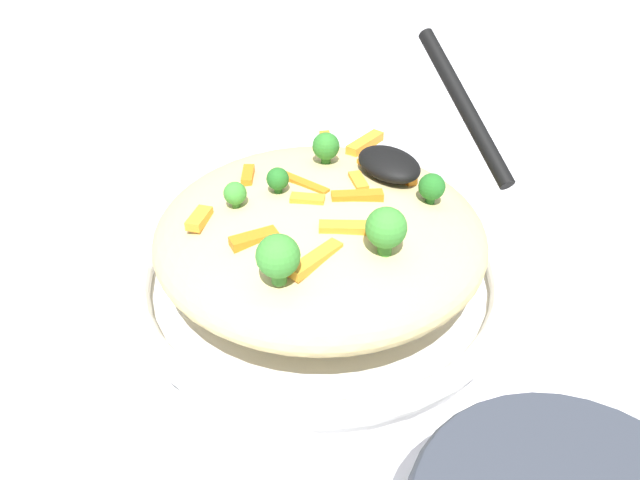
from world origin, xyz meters
TOP-DOWN VIEW (x-y plane):
  - ground_plane at (0.00, 0.00)m, footprint 2.40×2.40m
  - serving_bowl at (0.00, 0.00)m, footprint 0.29×0.29m
  - pasta_mound at (0.00, 0.00)m, footprint 0.25×0.25m
  - carrot_piece_0 at (0.01, -0.06)m, footprint 0.02×0.03m
  - carrot_piece_1 at (-0.02, 0.00)m, footprint 0.04×0.02m
  - carrot_piece_2 at (0.02, 0.02)m, footprint 0.03×0.04m
  - carrot_piece_3 at (-0.02, 0.07)m, footprint 0.01×0.03m
  - carrot_piece_4 at (-0.07, 0.06)m, footprint 0.03×0.02m
  - carrot_piece_5 at (0.05, -0.04)m, footprint 0.02×0.04m
  - carrot_piece_6 at (-0.06, -0.03)m, footprint 0.03×0.02m
  - carrot_piece_7 at (-0.03, -0.08)m, footprint 0.02×0.03m
  - carrot_piece_8 at (-0.05, 0.08)m, footprint 0.02×0.04m
  - carrot_piece_9 at (0.04, -0.01)m, footprint 0.03×0.04m
  - carrot_piece_10 at (-0.00, 0.03)m, footprint 0.03×0.02m
  - carrot_piece_11 at (0.01, 0.07)m, footprint 0.03×0.01m
  - carrot_piece_12 at (0.00, -0.01)m, footprint 0.02×0.02m
  - broccoli_floret_0 at (-0.02, -0.02)m, footprint 0.02×0.02m
  - broccoli_floret_1 at (0.06, -0.07)m, footprint 0.03×0.03m
  - broccoli_floret_2 at (-0.04, 0.04)m, footprint 0.02×0.02m
  - broccoli_floret_3 at (0.07, -0.00)m, footprint 0.03×0.03m
  - broccoli_floret_4 at (0.04, 0.07)m, footprint 0.02×0.02m
  - broccoli_floret_5 at (-0.03, -0.05)m, footprint 0.02×0.02m
  - serving_spoon at (0.00, 0.09)m, footprint 0.13×0.10m

SIDE VIEW (x-z plane):
  - ground_plane at x=0.00m, z-range 0.00..0.00m
  - serving_bowl at x=0.00m, z-range 0.00..0.04m
  - pasta_mound at x=0.00m, z-range 0.03..0.10m
  - carrot_piece_7 at x=-0.03m, z-range 0.09..0.10m
  - carrot_piece_11 at x=0.01m, z-range 0.09..0.10m
  - carrot_piece_5 at x=0.05m, z-range 0.09..0.10m
  - carrot_piece_3 at x=-0.02m, z-range 0.09..0.10m
  - carrot_piece_8 at x=-0.05m, z-range 0.09..0.10m
  - carrot_piece_0 at x=0.01m, z-range 0.09..0.10m
  - carrot_piece_4 at x=-0.07m, z-range 0.09..0.10m
  - carrot_piece_6 at x=-0.06m, z-range 0.09..0.10m
  - carrot_piece_9 at x=0.04m, z-range 0.09..0.10m
  - carrot_piece_1 at x=-0.02m, z-range 0.10..0.10m
  - carrot_piece_10 at x=0.00m, z-range 0.10..0.10m
  - carrot_piece_12 at x=0.00m, z-range 0.10..0.10m
  - carrot_piece_2 at x=0.02m, z-range 0.10..0.10m
  - broccoli_floret_4 at x=0.04m, z-range 0.09..0.12m
  - broccoli_floret_5 at x=-0.03m, z-range 0.10..0.11m
  - broccoli_floret_0 at x=-0.02m, z-range 0.10..0.12m
  - broccoli_floret_2 at x=-0.04m, z-range 0.10..0.12m
  - broccoli_floret_1 at x=0.06m, z-range 0.09..0.13m
  - broccoli_floret_3 at x=0.07m, z-range 0.09..0.13m
  - serving_spoon at x=0.00m, z-range 0.07..0.16m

